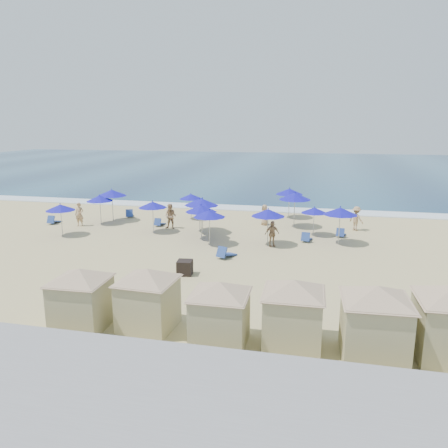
{
  "coord_description": "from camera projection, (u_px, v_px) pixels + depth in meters",
  "views": [
    {
      "loc": [
        6.0,
        -23.54,
        7.67
      ],
      "look_at": [
        -0.04,
        3.0,
        1.4
      ],
      "focal_mm": 35.0,
      "sensor_mm": 36.0,
      "label": 1
    }
  ],
  "objects": [
    {
      "name": "trash_bin",
      "position": [
        185.0,
        268.0,
        22.63
      ],
      "size": [
        0.84,
        0.84,
        0.76
      ],
      "primitive_type": "cube",
      "rotation": [
        0.0,
        0.0,
        0.12
      ],
      "color": "black",
      "rests_on": "ground"
    },
    {
      "name": "beach_chair_4",
      "position": [
        306.0,
        238.0,
        29.06
      ],
      "size": [
        0.74,
        1.33,
        0.69
      ],
      "color": "navy",
      "rests_on": "ground"
    },
    {
      "name": "umbrella_5",
      "position": [
        201.0,
        209.0,
        29.26
      ],
      "size": [
        2.14,
        2.14,
        2.43
      ],
      "color": "#A5A8AD",
      "rests_on": "ground"
    },
    {
      "name": "umbrella_12",
      "position": [
        202.0,
        202.0,
        30.78
      ],
      "size": [
        2.28,
        2.28,
        2.6
      ],
      "color": "#A5A8AD",
      "rests_on": "ground"
    },
    {
      "name": "cabana_1",
      "position": [
        148.0,
        291.0,
        16.44
      ],
      "size": [
        4.19,
        4.19,
        2.64
      ],
      "color": "tan",
      "rests_on": "ground"
    },
    {
      "name": "beachgoer_1",
      "position": [
        171.0,
        216.0,
        32.46
      ],
      "size": [
        0.94,
        0.74,
        1.88
      ],
      "primitive_type": "imported",
      "rotation": [
        0.0,
        0.0,
        6.25
      ],
      "color": "tan",
      "rests_on": "ground"
    },
    {
      "name": "beachgoer_0",
      "position": [
        79.0,
        214.0,
        33.27
      ],
      "size": [
        0.7,
        0.5,
        1.82
      ],
      "primitive_type": "imported",
      "rotation": [
        0.0,
        0.0,
        0.09
      ],
      "color": "tan",
      "rests_on": "ground"
    },
    {
      "name": "umbrella_8",
      "position": [
        268.0,
        213.0,
        27.73
      ],
      "size": [
        2.17,
        2.17,
        2.47
      ],
      "color": "#A5A8AD",
      "rests_on": "ground"
    },
    {
      "name": "beachgoer_2",
      "position": [
        272.0,
        234.0,
        27.73
      ],
      "size": [
        1.04,
        0.87,
        1.67
      ],
      "primitive_type": "imported",
      "rotation": [
        0.0,
        0.0,
        0.57
      ],
      "color": "tan",
      "rests_on": "ground"
    },
    {
      "name": "umbrella_7",
      "position": [
        295.0,
        196.0,
        32.61
      ],
      "size": [
        2.4,
        2.4,
        2.73
      ],
      "color": "#A5A8AD",
      "rests_on": "ground"
    },
    {
      "name": "beachgoer_3",
      "position": [
        356.0,
        219.0,
        31.92
      ],
      "size": [
        1.3,
        1.26,
        1.78
      ],
      "primitive_type": "imported",
      "rotation": [
        0.0,
        0.0,
        2.42
      ],
      "color": "tan",
      "rests_on": "ground"
    },
    {
      "name": "beach_chair_5",
      "position": [
        341.0,
        233.0,
        30.26
      ],
      "size": [
        0.75,
        1.3,
        0.68
      ],
      "color": "navy",
      "rests_on": "ground"
    },
    {
      "name": "beach_chair_1",
      "position": [
        130.0,
        214.0,
        36.61
      ],
      "size": [
        1.07,
        1.44,
        0.73
      ],
      "color": "navy",
      "rests_on": "ground"
    },
    {
      "name": "umbrella_13",
      "position": [
        199.0,
        202.0,
        31.37
      ],
      "size": [
        2.2,
        2.2,
        2.5
      ],
      "color": "#A5A8AD",
      "rests_on": "ground"
    },
    {
      "name": "umbrella_1",
      "position": [
        60.0,
        207.0,
        30.2
      ],
      "size": [
        2.03,
        2.03,
        2.31
      ],
      "color": "#A5A8AD",
      "rests_on": "ground"
    },
    {
      "name": "umbrella_2",
      "position": [
        100.0,
        198.0,
        33.73
      ],
      "size": [
        2.05,
        2.05,
        2.34
      ],
      "color": "#A5A8AD",
      "rests_on": "ground"
    },
    {
      "name": "ground",
      "position": [
        213.0,
        259.0,
        25.38
      ],
      "size": [
        160.0,
        160.0,
        0.0
      ],
      "primitive_type": "plane",
      "color": "tan",
      "rests_on": "ground"
    },
    {
      "name": "cabana_4",
      "position": [
        375.0,
        313.0,
        14.31
      ],
      "size": [
        4.48,
        4.48,
        2.81
      ],
      "color": "tan",
      "rests_on": "ground"
    },
    {
      "name": "beachgoer_4",
      "position": [
        264.0,
        215.0,
        33.66
      ],
      "size": [
        0.87,
        0.93,
        1.6
      ],
      "primitive_type": "imported",
      "rotation": [
        0.0,
        0.0,
        5.32
      ],
      "color": "tan",
      "rests_on": "ground"
    },
    {
      "name": "seawall",
      "position": [
        97.0,
        376.0,
        12.41
      ],
      "size": [
        160.0,
        6.1,
        1.22
      ],
      "color": "gray",
      "rests_on": "ground"
    },
    {
      "name": "cabana_2",
      "position": [
        220.0,
        305.0,
        15.24
      ],
      "size": [
        4.11,
        4.11,
        2.58
      ],
      "color": "tan",
      "rests_on": "ground"
    },
    {
      "name": "cabana_0",
      "position": [
        81.0,
        291.0,
        16.53
      ],
      "size": [
        4.15,
        4.15,
        2.61
      ],
      "color": "tan",
      "rests_on": "ground"
    },
    {
      "name": "beach_chair_0",
      "position": [
        53.0,
        221.0,
        34.2
      ],
      "size": [
        0.63,
        1.32,
        0.72
      ],
      "color": "navy",
      "rests_on": "ground"
    },
    {
      "name": "umbrella_9",
      "position": [
        289.0,
        192.0,
        35.91
      ],
      "size": [
        2.24,
        2.24,
        2.55
      ],
      "color": "#A5A8AD",
      "rests_on": "ground"
    },
    {
      "name": "umbrella_4",
      "position": [
        191.0,
        196.0,
        35.54
      ],
      "size": [
        1.9,
        1.9,
        2.16
      ],
      "color": "#A5A8AD",
      "rests_on": "ground"
    },
    {
      "name": "beach_chair_2",
      "position": [
        159.0,
        223.0,
        33.5
      ],
      "size": [
        0.57,
        1.21,
        0.66
      ],
      "color": "navy",
      "rests_on": "ground"
    },
    {
      "name": "umbrella_11",
      "position": [
        340.0,
        211.0,
        28.02
      ],
      "size": [
        2.21,
        2.21,
        2.51
      ],
      "color": "#A5A8AD",
      "rests_on": "ground"
    },
    {
      "name": "umbrella_6",
      "position": [
        209.0,
        214.0,
        27.9
      ],
      "size": [
        2.08,
        2.08,
        2.36
      ],
      "color": "#A5A8AD",
      "rests_on": "ground"
    },
    {
      "name": "cabana_3",
      "position": [
        293.0,
        305.0,
        15.13
      ],
      "size": [
        4.3,
        4.3,
        2.7
      ],
      "color": "tan",
      "rests_on": "ground"
    },
    {
      "name": "umbrella_3",
      "position": [
        153.0,
        205.0,
        31.13
      ],
      "size": [
        2.05,
        2.05,
        2.34
      ],
      "color": "#A5A8AD",
      "rests_on": "ground"
    },
    {
      "name": "umbrella_10",
      "position": [
        314.0,
        210.0,
        30.26
      ],
      "size": [
        1.83,
        1.83,
        2.08
      ],
      "color": "#A5A8AD",
      "rests_on": "ground"
    },
    {
      "name": "umbrella_0",
      "position": [
        112.0,
        193.0,
        34.67
      ],
      "size": [
        2.33,
        2.33,
        2.65
      ],
      "color": "#A5A8AD",
      "rests_on": "ground"
    },
    {
      "name": "beach_chair_3",
      "position": [
        225.0,
        253.0,
        25.5
      ],
      "size": [
        1.1,
        1.5,
        0.76
      ],
      "color": "navy",
      "rests_on": "ground"
    },
    {
      "name": "ocean",
      "position": [
        289.0,
        168.0,
        77.63
      ],
      "size": [
        160.0,
        80.0,
        0.06
      ],
      "primitive_type": "cube",
      "color": "navy",
      "rests_on": "ground"
    },
    {
      "name": "surf_line",
      "position": [
        255.0,
        209.0,
        40.1
      ],
      "size": [
        160.0,
        2.5,
        0.08
      ],
      "primitive_type": "cube",
      "color": "white",
      "rests_on": "ground"
    }
  ]
}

